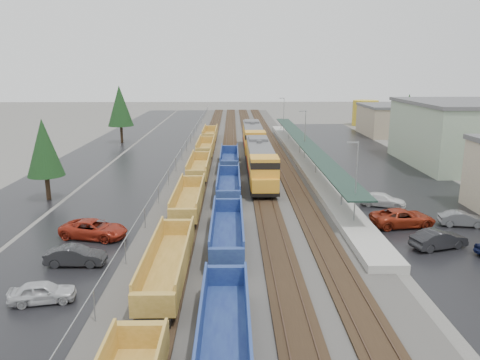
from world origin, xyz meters
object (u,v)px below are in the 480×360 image
object	(u,v)px
well_string_blue	(227,232)
parked_car_east_b	(403,218)
parked_car_west_b	(76,256)
parked_car_east_a	(439,239)
locomotive_lead	(260,162)
well_string_yellow	(195,182)
locomotive_trail	(253,138)
storage_tank	(365,113)
parked_car_west_a	(42,292)
parked_car_east_c	(383,200)
parked_car_west_c	(94,229)
parked_car_east_e	(462,219)

from	to	relation	value
well_string_blue	parked_car_east_b	world-z (taller)	well_string_blue
parked_car_west_b	parked_car_east_a	distance (m)	28.44
parked_car_west_b	locomotive_lead	bearing A→B (deg)	-29.82
parked_car_west_b	well_string_yellow	bearing A→B (deg)	-18.15
locomotive_trail	storage_tank	size ratio (longest dim) A/B	3.37
locomotive_trail	parked_car_west_a	world-z (taller)	locomotive_trail
parked_car_east_a	well_string_blue	bearing A→B (deg)	68.85
well_string_yellow	parked_car_east_c	distance (m)	21.31
locomotive_trail	storage_tank	distance (m)	48.17
well_string_yellow	parked_car_east_b	world-z (taller)	well_string_yellow
parked_car_east_a	parked_car_west_c	bearing A→B (deg)	66.80
parked_car_east_b	parked_car_west_b	bearing A→B (deg)	99.61
parked_car_west_a	parked_car_east_e	distance (m)	35.85
parked_car_east_b	parked_car_east_e	bearing A→B (deg)	-97.37
parked_car_east_b	well_string_blue	bearing A→B (deg)	97.83
well_string_blue	parked_car_east_b	size ratio (longest dim) A/B	12.78
parked_car_east_b	storage_tank	bearing A→B (deg)	-20.18
locomotive_trail	well_string_blue	world-z (taller)	locomotive_trail
parked_car_west_b	parked_car_west_c	xyz separation A→B (m)	(-0.26, 5.69, 0.07)
storage_tank	parked_car_west_a	bearing A→B (deg)	-116.57
parked_car_west_b	parked_car_east_c	world-z (taller)	parked_car_west_b
storage_tank	parked_car_west_b	world-z (taller)	storage_tank
locomotive_lead	well_string_blue	bearing A→B (deg)	-100.33
locomotive_trail	parked_car_east_c	world-z (taller)	locomotive_trail
storage_tank	parked_car_west_a	world-z (taller)	storage_tank
parked_car_west_a	parked_car_west_c	world-z (taller)	parked_car_west_c
parked_car_west_a	parked_car_east_a	xyz separation A→B (m)	(28.54, 8.47, 0.09)
well_string_blue	parked_car_east_e	bearing A→B (deg)	11.27
parked_car_east_c	parked_car_west_c	bearing A→B (deg)	128.01
parked_car_west_b	parked_car_east_a	xyz separation A→B (m)	(28.30, 2.83, 0.05)
well_string_blue	parked_car_west_a	bearing A→B (deg)	-140.10
locomotive_lead	parked_car_east_b	xyz separation A→B (m)	(12.12, -17.62, -1.72)
parked_car_west_a	parked_car_east_b	world-z (taller)	parked_car_east_b
well_string_yellow	parked_car_east_a	distance (m)	27.97
parked_car_west_c	parked_car_east_c	distance (m)	29.17
parked_car_east_c	parked_car_east_e	size ratio (longest dim) A/B	1.15
locomotive_lead	parked_car_east_a	xyz separation A→B (m)	(13.10, -23.04, -1.76)
well_string_yellow	parked_car_east_c	xyz separation A→B (m)	(20.29, -6.50, -0.47)
locomotive_trail	parked_car_west_a	size ratio (longest dim) A/B	5.27
parked_car_east_b	parked_car_east_e	xyz separation A→B (m)	(5.50, -0.02, -0.14)
locomotive_lead	well_string_blue	world-z (taller)	locomotive_lead
locomotive_lead	storage_tank	bearing A→B (deg)	63.18
well_string_yellow	parked_car_east_a	xyz separation A→B (m)	(21.10, -18.36, -0.39)
well_string_blue	parked_car_west_a	world-z (taller)	well_string_blue
storage_tank	parked_car_east_e	distance (m)	77.50
well_string_blue	locomotive_trail	bearing A→B (deg)	84.68
parked_car_west_b	parked_car_west_c	distance (m)	5.69
well_string_yellow	parked_car_west_b	world-z (taller)	well_string_yellow
parked_car_east_c	parked_car_east_e	world-z (taller)	parked_car_east_c
locomotive_lead	parked_car_west_c	world-z (taller)	locomotive_lead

